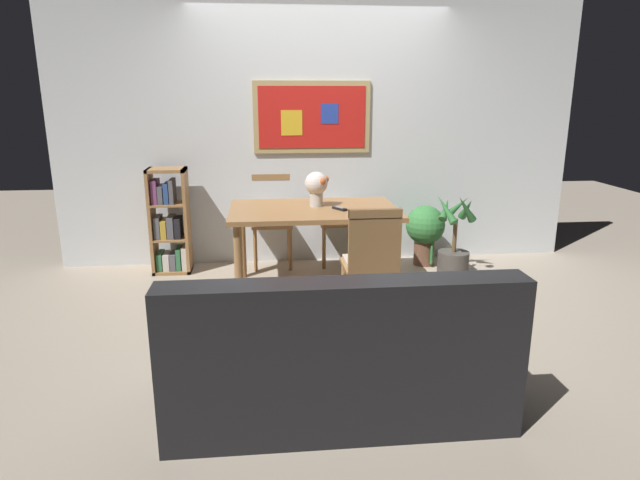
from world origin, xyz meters
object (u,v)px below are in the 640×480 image
at_px(dining_chair_near_right, 372,256).
at_px(potted_ivy, 425,229).
at_px(leather_couch, 336,358).
at_px(potted_palm, 454,247).
at_px(dining_chair_far_left, 272,212).
at_px(dining_table, 314,219).
at_px(bookshelf, 170,226).
at_px(tv_remote, 340,209).
at_px(dining_chair_far_right, 338,210).
at_px(flower_vase, 317,186).

distance_m(dining_chair_near_right, potted_ivy, 1.64).
xyz_separation_m(leather_couch, potted_palm, (1.43, 2.19, -0.03)).
bearing_deg(dining_chair_far_left, potted_ivy, -7.29).
xyz_separation_m(dining_table, dining_chair_near_right, (0.36, -0.81, -0.11)).
distance_m(bookshelf, tv_remote, 1.74).
xyz_separation_m(dining_table, dining_chair_far_right, (0.32, 0.81, -0.11)).
distance_m(dining_table, potted_ivy, 1.36).
bearing_deg(potted_palm, bookshelf, 172.01).
distance_m(dining_chair_near_right, flower_vase, 1.02).
relative_size(dining_chair_far_right, potted_palm, 1.12).
bearing_deg(potted_palm, flower_vase, -172.54).
relative_size(bookshelf, tv_remote, 6.51).
bearing_deg(tv_remote, dining_table, 156.44).
bearing_deg(flower_vase, potted_ivy, 24.46).
xyz_separation_m(dining_chair_far_left, leather_couch, (0.30, -2.74, -0.23)).
xyz_separation_m(dining_chair_near_right, potted_ivy, (0.83, 1.41, -0.17)).
bearing_deg(flower_vase, dining_table, -113.17).
xyz_separation_m(dining_table, bookshelf, (-1.34, 0.63, -0.18)).
bearing_deg(tv_remote, potted_ivy, 35.56).
xyz_separation_m(bookshelf, tv_remote, (1.55, -0.73, 0.29)).
distance_m(dining_chair_far_right, dining_chair_near_right, 1.62).
height_order(dining_chair_far_left, tv_remote, dining_chair_far_left).
bearing_deg(dining_chair_near_right, tv_remote, 101.23).
distance_m(leather_couch, potted_palm, 2.62).
bearing_deg(potted_palm, potted_ivy, 117.87).
height_order(dining_chair_near_right, flower_vase, flower_vase).
bearing_deg(dining_chair_far_right, dining_chair_far_left, -178.71).
bearing_deg(dining_chair_far_left, potted_palm, -17.57).
height_order(potted_ivy, potted_palm, potted_palm).
xyz_separation_m(dining_chair_far_right, potted_ivy, (0.86, -0.21, -0.17)).
bearing_deg(bookshelf, dining_chair_far_left, 9.53).
relative_size(dining_chair_far_left, potted_palm, 1.12).
relative_size(dining_table, tv_remote, 9.26).
bearing_deg(tv_remote, dining_chair_far_right, 83.15).
bearing_deg(dining_chair_far_right, potted_palm, -28.18).
distance_m(dining_chair_far_left, bookshelf, 1.00).
distance_m(leather_couch, tv_remote, 1.92).
relative_size(dining_chair_near_right, potted_ivy, 1.49).
height_order(potted_ivy, tv_remote, tv_remote).
height_order(dining_chair_far_right, dining_chair_near_right, same).
bearing_deg(dining_table, dining_chair_far_right, 68.38).
bearing_deg(leather_couch, tv_remote, 81.67).
height_order(dining_chair_near_right, leather_couch, dining_chair_near_right).
bearing_deg(flower_vase, leather_couch, -92.57).
bearing_deg(dining_table, flower_vase, 66.83).
xyz_separation_m(leather_couch, flower_vase, (0.09, 2.02, 0.61)).
height_order(dining_table, potted_ivy, dining_table).
bearing_deg(dining_table, leather_couch, -91.69).
bearing_deg(dining_chair_far_right, tv_remote, -96.85).
distance_m(dining_table, bookshelf, 1.49).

